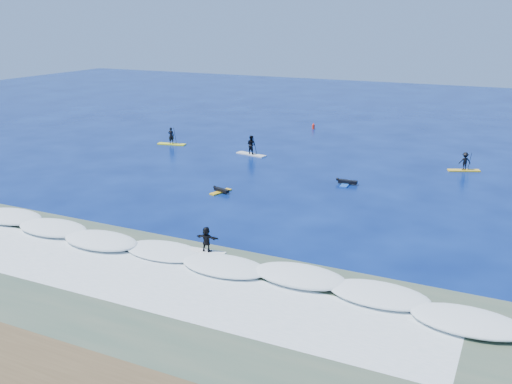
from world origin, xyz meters
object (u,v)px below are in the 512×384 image
at_px(prone_paddler_near, 221,191).
at_px(marker_buoy, 313,126).
at_px(wave_surfer, 207,241).
at_px(sup_paddler_center, 251,146).
at_px(sup_paddler_left, 171,138).
at_px(sup_paddler_right, 465,163).
at_px(prone_paddler_far, 347,182).

height_order(prone_paddler_near, marker_buoy, marker_buoy).
bearing_deg(marker_buoy, wave_surfer, -78.66).
bearing_deg(sup_paddler_center, wave_surfer, -57.71).
bearing_deg(sup_paddler_center, marker_buoy, 98.63).
height_order(prone_paddler_near, wave_surfer, wave_surfer).
xyz_separation_m(sup_paddler_left, marker_buoy, (10.13, 14.07, -0.31)).
xyz_separation_m(sup_paddler_left, wave_surfer, (17.51, -22.69, 0.21)).
xyz_separation_m(sup_paddler_center, marker_buoy, (0.85, 14.57, -0.48)).
relative_size(sup_paddler_right, prone_paddler_near, 1.37).
xyz_separation_m(prone_paddler_near, marker_buoy, (-2.40, 26.27, 0.20)).
bearing_deg(wave_surfer, prone_paddler_near, 110.82).
height_order(sup_paddler_right, marker_buoy, sup_paddler_right).
bearing_deg(sup_paddler_right, wave_surfer, -136.50).
bearing_deg(marker_buoy, sup_paddler_left, -125.77).
bearing_deg(sup_paddler_right, prone_paddler_far, -156.92).
xyz_separation_m(prone_paddler_near, wave_surfer, (4.97, -10.49, 0.72)).
relative_size(prone_paddler_near, prone_paddler_far, 0.91).
bearing_deg(marker_buoy, prone_paddler_near, -84.78).
relative_size(prone_paddler_far, wave_surfer, 1.00).
relative_size(prone_paddler_near, marker_buoy, 2.58).
height_order(sup_paddler_right, prone_paddler_near, sup_paddler_right).
relative_size(sup_paddler_right, prone_paddler_far, 1.25).
bearing_deg(prone_paddler_near, sup_paddler_center, 31.86).
bearing_deg(sup_paddler_right, sup_paddler_left, 160.84).
xyz_separation_m(sup_paddler_center, prone_paddler_far, (11.02, -5.58, -0.66)).
bearing_deg(prone_paddler_far, wave_surfer, 168.61).
height_order(sup_paddler_left, prone_paddler_near, sup_paddler_left).
bearing_deg(prone_paddler_near, wave_surfer, -138.30).
bearing_deg(sup_paddler_center, sup_paddler_left, -171.09).
height_order(sup_paddler_left, prone_paddler_far, sup_paddler_left).
bearing_deg(prone_paddler_near, marker_buoy, 21.56).
relative_size(sup_paddler_left, wave_surfer, 1.40).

